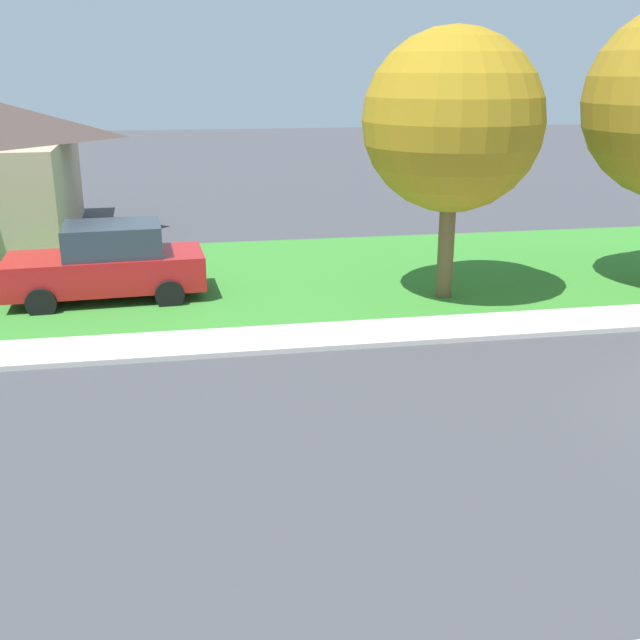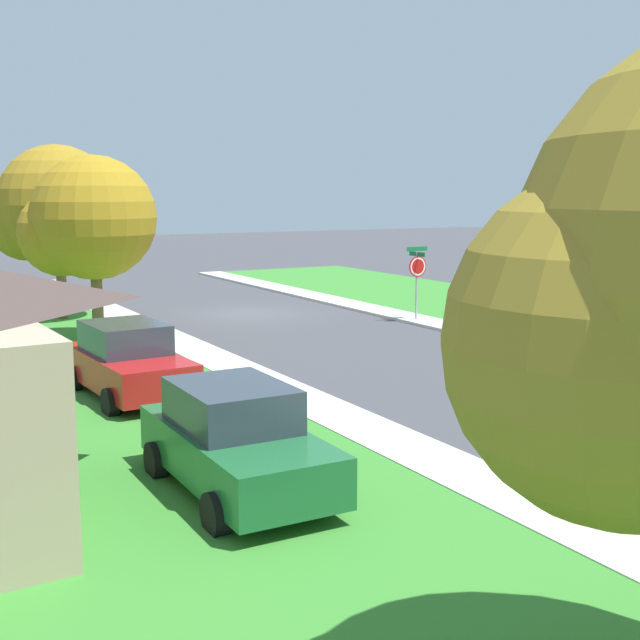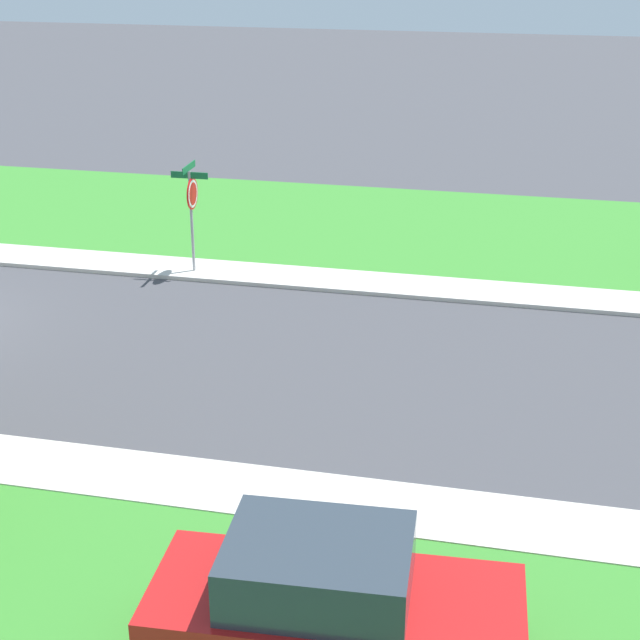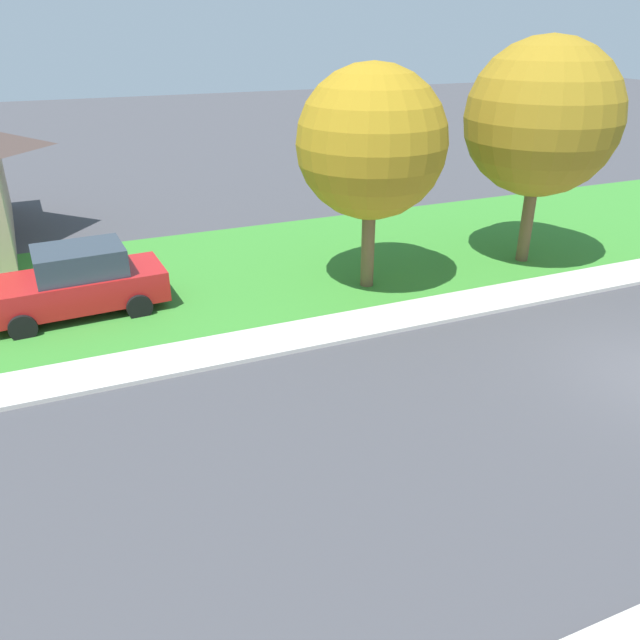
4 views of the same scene
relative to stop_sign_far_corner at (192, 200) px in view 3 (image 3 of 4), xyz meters
name	(u,v)px [view 3 (image 3 of 4)]	position (x,y,z in m)	size (l,w,h in m)	color
sidewalk_east	(442,516)	(9.22, 7.08, -1.84)	(1.40, 56.00, 0.10)	beige
sidewalk_west	(485,292)	(-0.18, 7.08, -1.84)	(1.40, 56.00, 0.10)	beige
lawn_west	(496,233)	(-4.88, 7.08, -1.85)	(8.00, 56.00, 0.08)	#38842D
stop_sign_far_corner	(192,200)	(0.00, 0.00, 0.00)	(0.92, 0.92, 2.77)	#9E9EA3
car_red_behind_trees	(331,607)	(12.58, 6.11, -1.01)	(2.23, 4.40, 1.76)	red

